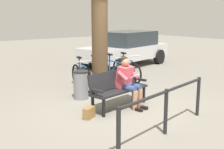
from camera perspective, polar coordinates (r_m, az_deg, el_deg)
ground_plane at (r=6.89m, az=1.84°, el=-6.56°), size 40.00×40.00×0.00m
bench at (r=6.82m, az=1.05°, el=-2.31°), size 1.66×0.74×0.87m
person_reading at (r=6.82m, az=3.14°, el=-0.96°), size 0.53×0.81×1.20m
handbag at (r=6.19m, az=-4.54°, el=-7.53°), size 0.33×0.25×0.24m
tree_trunk at (r=8.04m, az=-2.46°, el=11.20°), size 0.44×0.44×4.18m
litter_bin at (r=7.57m, az=-6.15°, el=-2.04°), size 0.40×0.40×0.74m
bicycle_red at (r=9.59m, az=2.84°, el=0.85°), size 0.48×1.67×0.94m
bicycle_green at (r=9.25m, az=0.19°, el=0.47°), size 0.48×1.68×0.94m
bicycle_silver at (r=8.91m, az=-3.26°, el=0.01°), size 0.62×1.63×0.94m
bicycle_purple at (r=8.61m, az=-6.00°, el=-0.43°), size 0.52×1.66×0.94m
railing_fence at (r=5.34m, az=10.60°, el=-5.65°), size 2.70×0.58×0.85m
parked_car at (r=12.54m, az=2.72°, el=5.30°), size 4.49×2.70×1.47m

